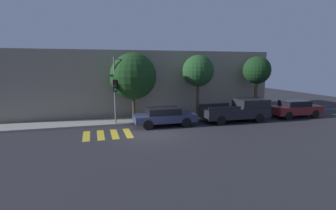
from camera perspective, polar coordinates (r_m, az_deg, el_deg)
The scene contains 11 objects.
ground_plane at distance 17.51m, azimuth -3.73°, elevation -6.44°, with size 60.00×60.00×0.00m, color #28282D.
sidewalk at distance 21.68m, azimuth -6.21°, elevation -3.31°, with size 26.00×2.37×0.14m, color gray.
building_row at distance 25.79m, azimuth -8.07°, elevation 4.94°, with size 26.00×6.00×5.82m, color gray.
crosswalk at distance 17.93m, azimuth -13.01°, elevation -6.28°, with size 3.15×2.60×0.00m.
traffic_light_pole at distance 20.03m, azimuth -10.19°, elevation 5.28°, with size 2.48×0.56×5.16m.
sedan_near_corner at distance 19.67m, azimuth -0.84°, elevation -2.45°, with size 4.63×1.88×1.41m.
pickup_truck at distance 22.10m, azimuth 15.08°, elevation -1.09°, with size 5.45×2.12×1.80m.
sedan_middle at distance 25.45m, azimuth 25.95°, elevation -0.66°, with size 4.42×1.79×1.51m.
tree_near_corner at distance 21.07m, azimuth -7.57°, elevation 6.22°, with size 3.70×3.70×5.53m.
tree_midblock at distance 22.55m, azimuth 6.58°, elevation 7.35°, with size 2.67×2.67×5.42m.
tree_far_end at distance 25.32m, azimuth 18.79°, elevation 7.09°, with size 2.51×2.51×5.36m.
Camera 1 is at (-3.57, -16.52, 4.58)m, focal length 28.00 mm.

